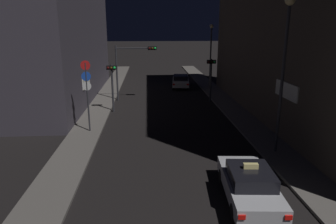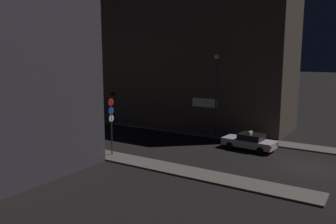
% 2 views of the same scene
% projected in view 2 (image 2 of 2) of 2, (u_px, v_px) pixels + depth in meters
% --- Properties ---
extents(ground_plane, '(300.00, 300.00, 0.00)m').
position_uv_depth(ground_plane, '(308.00, 168.00, 24.68)').
color(ground_plane, black).
extents(sidewalk_left, '(2.03, 49.94, 0.13)m').
position_uv_depth(sidewalk_left, '(37.00, 141.00, 32.16)').
color(sidewalk_left, '#5B5651').
rests_on(sidewalk_left, ground_plane).
extents(sidewalk_right, '(2.03, 49.94, 0.13)m').
position_uv_depth(sidewalk_right, '(115.00, 122.00, 41.38)').
color(sidewalk_right, '#5B5651').
rests_on(sidewalk_right, ground_plane).
extents(building_facade_right, '(7.55, 25.85, 17.30)m').
position_uv_depth(building_facade_right, '(180.00, 49.00, 40.62)').
color(building_facade_right, '#473D33').
rests_on(building_facade_right, ground_plane).
extents(taxi, '(2.14, 4.58, 1.62)m').
position_uv_depth(taxi, '(249.00, 141.00, 29.31)').
color(taxi, '#B7B7BC').
rests_on(taxi, ground_plane).
extents(far_car, '(2.24, 4.61, 1.42)m').
position_uv_depth(far_car, '(59.00, 116.00, 41.79)').
color(far_car, silver).
rests_on(far_car, ground_plane).
extents(traffic_light_overhead, '(3.76, 0.42, 5.05)m').
position_uv_depth(traffic_light_overhead, '(58.00, 100.00, 33.82)').
color(traffic_light_overhead, '#2D2D33').
rests_on(traffic_light_overhead, ground_plane).
extents(traffic_light_left_kerb, '(0.80, 0.42, 3.83)m').
position_uv_depth(traffic_light_left_kerb, '(76.00, 115.00, 30.66)').
color(traffic_light_left_kerb, '#2D2D33').
rests_on(traffic_light_left_kerb, ground_plane).
extents(traffic_light_right_kerb, '(0.80, 0.42, 3.90)m').
position_uv_depth(traffic_light_right_kerb, '(114.00, 101.00, 39.35)').
color(traffic_light_right_kerb, '#2D2D33').
rests_on(traffic_light_right_kerb, ground_plane).
extents(sign_pole_left, '(0.59, 0.10, 4.54)m').
position_uv_depth(sign_pole_left, '(111.00, 121.00, 27.13)').
color(sign_pole_left, '#2D2D33').
rests_on(sign_pole_left, sidewalk_left).
extents(street_lamp_near_block, '(0.50, 0.50, 8.00)m').
position_uv_depth(street_lamp_near_block, '(216.00, 81.00, 33.42)').
color(street_lamp_near_block, '#2D2D33').
rests_on(street_lamp_near_block, sidewalk_right).
extents(street_lamp_far_block, '(0.39, 0.39, 6.80)m').
position_uv_depth(street_lamp_far_block, '(85.00, 85.00, 42.90)').
color(street_lamp_far_block, '#2D2D33').
rests_on(street_lamp_far_block, sidewalk_right).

